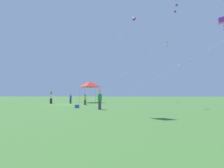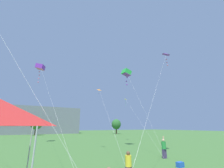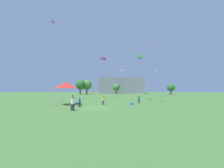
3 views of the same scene
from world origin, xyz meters
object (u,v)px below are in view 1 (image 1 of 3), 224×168
person_blue_shirt (71,98)px  kite_purple_box_3 (224,20)px  festival_tent (90,84)px  person_yellow_shirt (85,99)px  kite_purple_diamond_2 (133,18)px  person_white_shirt (51,98)px  cooler_box (77,106)px  person_green_shirt (100,100)px  kite_orange_delta_0 (164,44)px

person_blue_shirt → kite_purple_box_3: (-1.24, 25.31, 12.85)m
festival_tent → person_yellow_shirt: festival_tent is taller
kite_purple_diamond_2 → person_white_shirt: bearing=-49.7°
cooler_box → person_yellow_shirt: 5.05m
person_green_shirt → person_yellow_shirt: bearing=166.0°
person_yellow_shirt → kite_orange_delta_0: (2.91, 10.48, 6.72)m
person_green_shirt → kite_purple_diamond_2: (-21.26, 4.41, 19.40)m
cooler_box → kite_purple_box_3: size_ratio=0.02×
festival_tent → person_green_shirt: 13.92m
person_green_shirt → person_white_shirt: person_white_shirt is taller
person_white_shirt → kite_purple_diamond_2: 26.91m
kite_orange_delta_0 → person_white_shirt: bearing=-108.2°
person_green_shirt → kite_purple_diamond_2: kite_purple_diamond_2 is taller
person_yellow_shirt → kite_purple_diamond_2: bearing=59.4°
person_blue_shirt → kite_orange_delta_0: 16.45m
person_white_shirt → kite_orange_delta_0: 19.06m
person_green_shirt → person_blue_shirt: person_green_shirt is taller
kite_purple_box_3 → festival_tent: bearing=-95.6°
person_blue_shirt → kite_purple_diamond_2: size_ratio=0.08×
person_white_shirt → kite_orange_delta_0: kite_orange_delta_0 is taller
person_yellow_shirt → person_blue_shirt: bearing=134.6°
festival_tent → kite_purple_box_3: (2.26, 22.97, 10.25)m
festival_tent → person_white_shirt: festival_tent is taller
kite_orange_delta_0 → kite_purple_box_3: bearing=121.9°
cooler_box → kite_orange_delta_0: (-2.08, 9.99, 7.37)m
festival_tent → cooler_box: (11.50, 1.47, -3.25)m
festival_tent → kite_purple_box_3: bearing=84.4°
festival_tent → person_yellow_shirt: bearing=8.5°
kite_purple_diamond_2 → kite_purple_box_3: bearing=53.7°
person_blue_shirt → kite_purple_diamond_2: kite_purple_diamond_2 is taller
person_green_shirt → kite_orange_delta_0: (-3.59, 7.19, 6.58)m
festival_tent → kite_orange_delta_0: 15.39m
cooler_box → person_white_shirt: bearing=-137.5°
person_white_shirt → kite_purple_diamond_2: bearing=166.9°
person_yellow_shirt → kite_purple_box_3: kite_purple_box_3 is taller
person_green_shirt → kite_purple_box_3: 25.04m
person_yellow_shirt → kite_purple_diamond_2: kite_purple_diamond_2 is taller
kite_orange_delta_0 → kite_purple_diamond_2: bearing=-171.1°
person_white_shirt → cooler_box: bearing=79.1°
cooler_box → person_blue_shirt: bearing=-154.6°
person_blue_shirt → person_white_shirt: 3.24m
kite_orange_delta_0 → kite_purple_diamond_2: (-17.66, -2.78, 12.82)m
person_yellow_shirt → festival_tent: bearing=95.4°
person_white_shirt → kite_purple_diamond_2: (-12.08, 14.23, 19.38)m
person_blue_shirt → person_white_shirt: person_white_shirt is taller
person_green_shirt → kite_orange_delta_0: bearing=75.8°
kite_purple_box_3 → person_green_shirt: bearing=-60.1°
person_white_shirt → kite_purple_box_3: (-1.59, 28.52, 12.69)m
kite_purple_diamond_2 → festival_tent: bearing=-46.5°
person_green_shirt → person_yellow_shirt: size_ratio=1.31×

